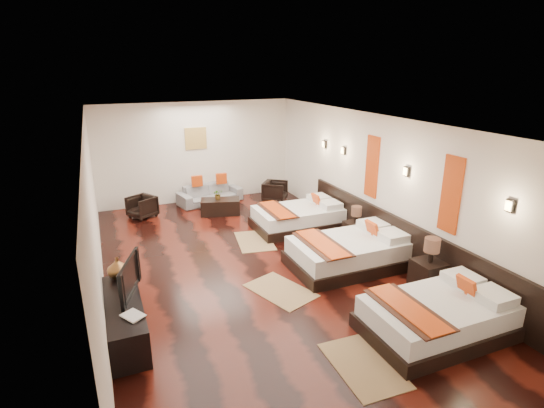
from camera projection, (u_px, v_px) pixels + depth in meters
name	position (u px, v px, depth m)	size (l,w,h in m)	color
floor	(257.00, 268.00, 8.20)	(5.50, 9.50, 0.01)	black
ceiling	(255.00, 122.00, 7.32)	(5.50, 9.50, 0.01)	white
back_wall	(196.00, 152.00, 11.92)	(5.50, 0.01, 2.80)	silver
left_wall	(94.00, 219.00, 6.75)	(0.01, 9.50, 2.80)	silver
right_wall	(380.00, 184.00, 8.77)	(0.01, 9.50, 2.80)	silver
headboard_panel	(400.00, 241.00, 8.35)	(0.08, 6.60, 0.90)	black
bed_near	(438.00, 316.00, 6.14)	(2.12, 1.33, 0.81)	black
bed_mid	(349.00, 252.00, 8.22)	(2.24, 1.41, 0.85)	black
bed_far	(299.00, 217.00, 10.16)	(2.08, 1.31, 0.79)	black
nightstand_a	(429.00, 272.00, 7.31)	(0.49, 0.49, 0.97)	black
nightstand_b	(355.00, 230.00, 9.30)	(0.43, 0.43, 0.84)	black
jute_mat_near	(363.00, 365.00, 5.54)	(0.75, 1.20, 0.01)	olive
jute_mat_mid	(281.00, 290.00, 7.38)	(0.75, 1.20, 0.01)	olive
jute_mat_far	(255.00, 241.00, 9.46)	(0.75, 1.20, 0.01)	olive
tv_console	(125.00, 319.00, 6.09)	(0.50, 1.80, 0.55)	black
tv	(123.00, 277.00, 6.11)	(0.95, 0.12, 0.55)	black
book	(126.00, 320.00, 5.56)	(0.22, 0.30, 0.03)	black
figurine	(118.00, 268.00, 6.64)	(0.33, 0.33, 0.34)	brown
sofa	(210.00, 194.00, 12.04)	(1.79, 0.70, 0.52)	gray
armchair_left	(142.00, 207.00, 10.87)	(0.60, 0.62, 0.56)	black
armchair_right	(275.00, 191.00, 12.16)	(0.62, 0.64, 0.59)	black
coffee_table	(220.00, 207.00, 11.14)	(1.00, 0.50, 0.40)	black
table_plant	(218.00, 194.00, 11.06)	(0.24, 0.21, 0.27)	#23531B
orange_panel_a	(451.00, 195.00, 7.00)	(0.04, 0.40, 1.30)	#D86014
orange_panel_b	(372.00, 167.00, 8.93)	(0.04, 0.40, 1.30)	#D86014
sconce_near	(510.00, 206.00, 5.98)	(0.07, 0.12, 0.18)	black
sconce_mid	(406.00, 171.00, 7.91)	(0.07, 0.12, 0.18)	black
sconce_far	(343.00, 151.00, 9.84)	(0.07, 0.12, 0.18)	black
sconce_lounge	(324.00, 144.00, 10.63)	(0.07, 0.12, 0.18)	black
gold_artwork	(196.00, 138.00, 11.78)	(0.60, 0.04, 0.60)	#AD873F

